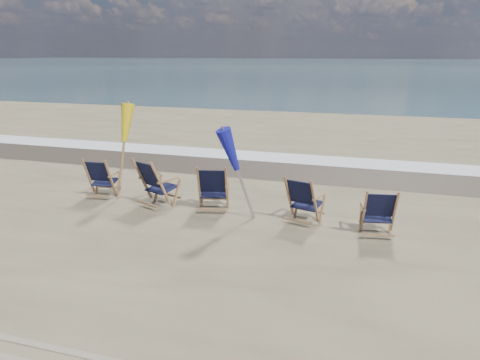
{
  "coord_description": "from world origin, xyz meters",
  "views": [
    {
      "loc": [
        2.58,
        -5.94,
        3.24
      ],
      "look_at": [
        0.0,
        2.2,
        0.9
      ],
      "focal_mm": 35.0,
      "sensor_mm": 36.0,
      "label": 1
    }
  ],
  "objects": [
    {
      "name": "wet_sand_strip",
      "position": [
        0.0,
        6.8,
        0.0
      ],
      "size": [
        200.0,
        2.6,
        0.0
      ],
      "primitive_type": "cube",
      "color": "#42362A",
      "rests_on": "ground"
    },
    {
      "name": "beach_chair_4",
      "position": [
        2.83,
        2.36,
        0.47
      ],
      "size": [
        0.71,
        0.77,
        0.94
      ],
      "primitive_type": null,
      "rotation": [
        0.0,
        0.0,
        3.32
      ],
      "color": "black",
      "rests_on": "ground"
    },
    {
      "name": "umbrella_yellow",
      "position": [
        -3.05,
        3.07,
        1.63
      ],
      "size": [
        0.3,
        0.3,
        2.15
      ],
      "color": "olive",
      "rests_on": "ground"
    },
    {
      "name": "umbrella_blue",
      "position": [
        -0.07,
        2.45,
        1.43
      ],
      "size": [
        0.3,
        0.3,
        1.94
      ],
      "color": "#A5A5AD",
      "rests_on": "ground"
    },
    {
      "name": "beach_chair_1",
      "position": [
        -1.84,
        2.5,
        0.55
      ],
      "size": [
        0.95,
        1.0,
        1.1
      ],
      "primitive_type": null,
      "rotation": [
        0.0,
        0.0,
        2.75
      ],
      "color": "black",
      "rests_on": "ground"
    },
    {
      "name": "ocean",
      "position": [
        0.0,
        128.0,
        0.0
      ],
      "size": [
        400.0,
        400.0,
        0.0
      ],
      "primitive_type": "plane",
      "color": "#3C5B64",
      "rests_on": "ground"
    },
    {
      "name": "surf_foam",
      "position": [
        0.0,
        8.3,
        0.0
      ],
      "size": [
        200.0,
        1.4,
        0.01
      ],
      "primitive_type": "cube",
      "color": "silver",
      "rests_on": "ground"
    },
    {
      "name": "beach_chair_3",
      "position": [
        1.38,
        2.52,
        0.49
      ],
      "size": [
        0.79,
        0.84,
        0.97
      ],
      "primitive_type": null,
      "rotation": [
        0.0,
        0.0,
        2.87
      ],
      "color": "black",
      "rests_on": "ground"
    },
    {
      "name": "beach_chair_0",
      "position": [
        -3.29,
        2.88,
        0.48
      ],
      "size": [
        0.68,
        0.75,
        0.96
      ],
      "primitive_type": null,
      "rotation": [
        0.0,
        0.0,
        3.24
      ],
      "color": "black",
      "rests_on": "ground"
    },
    {
      "name": "beach_chair_2",
      "position": [
        -0.48,
        2.79,
        0.51
      ],
      "size": [
        0.82,
        0.88,
        1.02
      ],
      "primitive_type": null,
      "rotation": [
        0.0,
        0.0,
        3.39
      ],
      "color": "black",
      "rests_on": "ground"
    }
  ]
}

